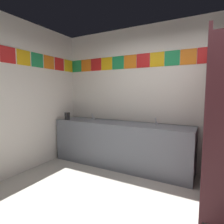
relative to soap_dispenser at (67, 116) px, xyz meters
The scene contains 7 objects.
wall_back 2.15m from the soap_dispenser, 14.57° to the left, with size 4.57×0.09×2.69m.
wall_side 1.33m from the soap_dispenser, 103.07° to the right, with size 0.09×3.44×2.69m.
vanity_counter 1.28m from the soap_dispenser, ahead, with size 2.71×0.61×0.85m.
faucet_left 0.56m from the soap_dispenser, 29.72° to the left, with size 0.04×0.10×0.14m.
faucet_right 1.86m from the soap_dispenser, ahead, with size 0.04×0.10×0.14m.
soap_dispenser is the anchor object (origin of this frame).
stall_divider 2.86m from the soap_dispenser, ahead, with size 0.92×1.43×2.10m.
Camera 1 is at (0.66, -1.74, 1.43)m, focal length 29.61 mm.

